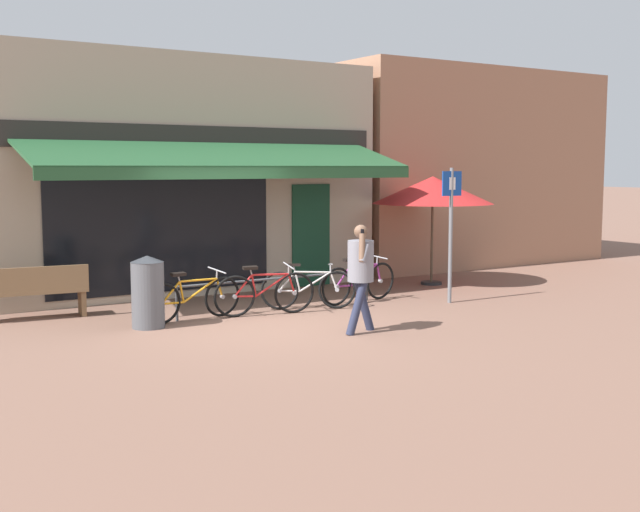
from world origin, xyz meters
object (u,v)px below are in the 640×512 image
pedestrian_adult (361,267)px  cafe_parasol (433,190)px  bicycle_red (265,293)px  bicycle_purple (359,282)px  bicycle_orange (193,298)px  parking_sign (451,221)px  bicycle_silver (308,289)px  litter_bin (148,292)px  park_bench (36,291)px

pedestrian_adult → cafe_parasol: size_ratio=0.65×
bicycle_red → bicycle_purple: size_ratio=0.97×
bicycle_orange → cafe_parasol: size_ratio=0.71×
bicycle_purple → parking_sign: 1.99m
bicycle_silver → cafe_parasol: bearing=43.5°
bicycle_orange → litter_bin: litter_bin is taller
bicycle_red → park_bench: park_bench is taller
cafe_parasol → bicycle_silver: bearing=-163.7°
pedestrian_adult → parking_sign: 3.21m
litter_bin → parking_sign: parking_sign is taller
bicycle_silver → cafe_parasol: 4.20m
pedestrian_adult → cafe_parasol: bearing=-132.8°
bicycle_orange → park_bench: (-2.07, 1.47, 0.10)m
park_bench → parking_sign: bearing=-13.1°
cafe_parasol → pedestrian_adult: bearing=-142.1°
bicycle_silver → bicycle_purple: (1.12, 0.05, 0.02)m
bicycle_purple → litter_bin: size_ratio=1.61×
bicycle_orange → parking_sign: (4.62, -0.92, 1.13)m
bicycle_purple → parking_sign: bearing=-41.9°
parking_sign → park_bench: parking_sign is taller
bicycle_silver → pedestrian_adult: bearing=-73.6°
bicycle_purple → cafe_parasol: size_ratio=0.71×
bicycle_red → bicycle_silver: (0.94, 0.15, -0.02)m
bicycle_red → parking_sign: size_ratio=0.71×
bicycle_orange → pedestrian_adult: bearing=-59.3°
parking_sign → pedestrian_adult: bearing=-156.3°
bicycle_orange → parking_sign: 4.85m
bicycle_purple → cafe_parasol: 3.22m
bicycle_silver → litter_bin: size_ratio=1.37×
bicycle_orange → pedestrian_adult: size_ratio=1.10×
cafe_parasol → bicycle_red: bearing=-165.1°
bicycle_orange → bicycle_red: bearing=-18.1°
pedestrian_adult → parking_sign: size_ratio=0.67×
bicycle_silver → bicycle_red: bearing=-143.6°
bicycle_red → pedestrian_adult: pedestrian_adult is taller
bicycle_purple → park_bench: (-5.32, 1.48, 0.09)m
litter_bin → cafe_parasol: 6.89m
bicycle_silver → bicycle_purple: 1.12m
pedestrian_adult → cafe_parasol: cafe_parasol is taller
parking_sign → cafe_parasol: (1.23, 1.94, 0.48)m
pedestrian_adult → bicycle_silver: bearing=-91.5°
litter_bin → bicycle_red: bearing=-2.3°
bicycle_purple → litter_bin: 4.05m
bicycle_purple → park_bench: size_ratio=1.09×
litter_bin → cafe_parasol: bearing=9.9°
parking_sign → cafe_parasol: bearing=57.7°
bicycle_purple → park_bench: 5.52m
bicycle_silver → bicycle_purple: bearing=30.0°
bicycle_orange → park_bench: bearing=137.3°
bicycle_orange → parking_sign: bearing=-18.7°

